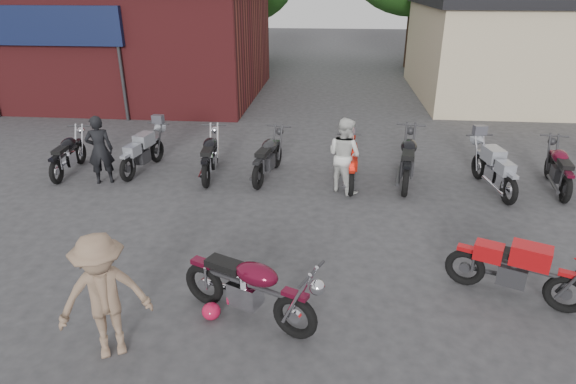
# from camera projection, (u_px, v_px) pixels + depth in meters

# --- Properties ---
(ground) EXTENTS (90.00, 90.00, 0.00)m
(ground) POSITION_uv_depth(u_px,v_px,m) (314.00, 326.00, 6.50)
(ground) COLOR #303033
(brick_building) EXTENTS (12.00, 8.00, 4.00)m
(brick_building) POSITION_uv_depth(u_px,v_px,m) (107.00, 43.00, 19.26)
(brick_building) COLOR maroon
(brick_building) RESTS_ON ground
(stucco_building) EXTENTS (10.00, 8.00, 3.50)m
(stucco_building) POSITION_uv_depth(u_px,v_px,m) (551.00, 52.00, 18.72)
(stucco_building) COLOR tan
(stucco_building) RESTS_ON ground
(vintage_motorcycle) EXTENTS (2.13, 1.45, 1.18)m
(vintage_motorcycle) POSITION_uv_depth(u_px,v_px,m) (249.00, 284.00, 6.39)
(vintage_motorcycle) COLOR #510A1D
(vintage_motorcycle) RESTS_ON ground
(sportbike) EXTENTS (1.96, 1.33, 1.09)m
(sportbike) POSITION_uv_depth(u_px,v_px,m) (519.00, 266.00, 6.87)
(sportbike) COLOR red
(sportbike) RESTS_ON ground
(helmet) EXTENTS (0.28, 0.28, 0.24)m
(helmet) POSITION_uv_depth(u_px,v_px,m) (211.00, 311.00, 6.61)
(helmet) COLOR #AC1235
(helmet) RESTS_ON ground
(person_dark) EXTENTS (0.67, 0.56, 1.58)m
(person_dark) POSITION_uv_depth(u_px,v_px,m) (100.00, 150.00, 10.84)
(person_dark) COLOR black
(person_dark) RESTS_ON ground
(person_light) EXTENTS (1.02, 1.00, 1.66)m
(person_light) POSITION_uv_depth(u_px,v_px,m) (344.00, 155.00, 10.40)
(person_light) COLOR silver
(person_light) RESTS_ON ground
(person_tan) EXTENTS (1.24, 1.03, 1.67)m
(person_tan) POSITION_uv_depth(u_px,v_px,m) (104.00, 297.00, 5.72)
(person_tan) COLOR #836851
(person_tan) RESTS_ON ground
(row_bike_0) EXTENTS (0.76, 1.87, 1.06)m
(row_bike_0) POSITION_uv_depth(u_px,v_px,m) (68.00, 152.00, 11.52)
(row_bike_0) COLOR black
(row_bike_0) RESTS_ON ground
(row_bike_1) EXTENTS (0.91, 1.95, 1.09)m
(row_bike_1) POSITION_uv_depth(u_px,v_px,m) (143.00, 149.00, 11.65)
(row_bike_1) COLOR #91959E
(row_bike_1) RESTS_ON ground
(row_bike_2) EXTENTS (0.83, 2.00, 1.13)m
(row_bike_2) POSITION_uv_depth(u_px,v_px,m) (210.00, 153.00, 11.33)
(row_bike_2) COLOR black
(row_bike_2) RESTS_ON ground
(row_bike_3) EXTENTS (0.98, 2.04, 1.14)m
(row_bike_3) POSITION_uv_depth(u_px,v_px,m) (268.00, 154.00, 11.23)
(row_bike_3) COLOR black
(row_bike_3) RESTS_ON ground
(row_bike_4) EXTENTS (0.64, 1.82, 1.05)m
(row_bike_4) POSITION_uv_depth(u_px,v_px,m) (350.00, 162.00, 10.89)
(row_bike_4) COLOR #AF1C0E
(row_bike_4) RESTS_ON ground
(row_bike_5) EXTENTS (1.04, 2.24, 1.25)m
(row_bike_5) POSITION_uv_depth(u_px,v_px,m) (408.00, 157.00, 10.92)
(row_bike_5) COLOR black
(row_bike_5) RESTS_ON ground
(row_bike_6) EXTENTS (0.97, 2.04, 1.14)m
(row_bike_6) POSITION_uv_depth(u_px,v_px,m) (494.00, 166.00, 10.52)
(row_bike_6) COLOR #9599A3
(row_bike_6) RESTS_ON ground
(row_bike_7) EXTENTS (0.93, 2.00, 1.12)m
(row_bike_7) POSITION_uv_depth(u_px,v_px,m) (560.00, 166.00, 10.56)
(row_bike_7) COLOR #510A1D
(row_bike_7) RESTS_ON ground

